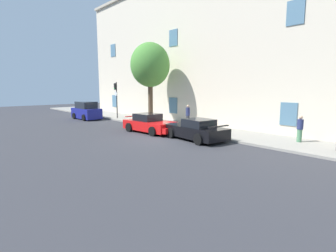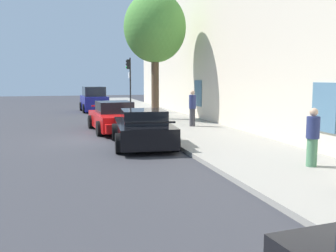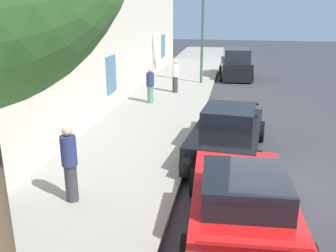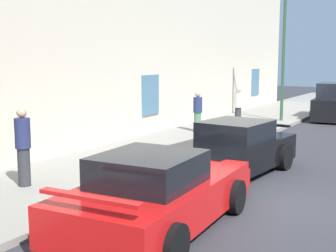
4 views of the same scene
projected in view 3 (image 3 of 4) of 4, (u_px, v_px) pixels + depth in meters
The scene contains 9 objects.
ground_plane at pixel (279, 183), 9.56m from camera, with size 80.00×80.00×0.00m, color #333338.
sidewalk at pixel (115, 167), 10.29m from camera, with size 60.00×3.85×0.14m, color gray.
sportscar_red_lead at pixel (242, 200), 7.50m from camera, with size 4.76×2.40×1.38m.
sportscar_yellow_flank at pixel (226, 136), 11.16m from camera, with size 4.83×2.42×1.36m.
hatchback_distant at pixel (236, 65), 22.72m from camera, with size 3.74×2.11×1.81m.
street_lamp at pixel (211, 2), 19.60m from camera, with size 0.44×1.42×6.32m.
pedestrian_admiring at pixel (150, 85), 16.50m from camera, with size 0.43×0.43×1.57m.
pedestrian_strolling at pixel (70, 163), 8.14m from camera, with size 0.44×0.44×1.76m.
pedestrian_bystander at pixel (175, 76), 18.46m from camera, with size 0.34×0.34×1.62m.
Camera 3 is at (-9.01, 1.23, 4.34)m, focal length 40.08 mm.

